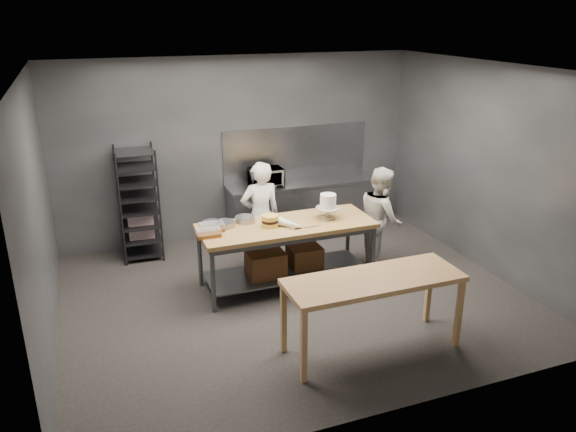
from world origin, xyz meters
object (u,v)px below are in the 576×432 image
Objects in this scene: speed_rack at (139,204)px; frosted_cake_stand at (328,204)px; work_table at (285,247)px; layer_cake at (270,221)px; near_counter at (374,285)px; chef_behind at (260,216)px; microwave at (266,177)px; chef_right at (381,218)px.

speed_rack is 5.00× the size of frosted_cake_stand.
layer_cake is (-0.22, -0.01, 0.43)m from work_table.
near_counter is 1.92m from layer_cake.
chef_behind is at bearing -32.64° from speed_rack.
work_table is 2.48m from speed_rack.
chef_behind is 1.23m from microwave.
chef_right is (3.29, -1.64, -0.09)m from speed_rack.
microwave is at bearing 79.38° from work_table.
near_counter is 8.97× the size of layer_cake.
speed_rack reaches higher than layer_cake.
work_table is 0.75m from chef_behind.
work_table is 1.56× the size of chef_right.
chef_behind reaches higher than work_table.
near_counter is 2.58m from chef_behind.
layer_cake is (-1.76, -0.11, 0.23)m from chef_right.
speed_rack reaches higher than work_table.
chef_right reaches higher than frosted_cake_stand.
work_table is 0.48m from layer_cake.
frosted_cake_stand is (0.76, -0.69, 0.32)m from chef_behind.
chef_right is (1.54, 0.09, 0.20)m from work_table.
speed_rack reaches higher than chef_right.
microwave is (0.47, 1.12, 0.23)m from chef_behind.
work_table reaches higher than near_counter.
work_table is at bearing 98.96° from chef_behind.
microwave is 1.91m from layer_cake.
near_counter is 1.23× the size of chef_behind.
chef_right is 1.78m from layer_cake.
chef_behind reaches higher than near_counter.
microwave is (0.34, 1.82, 0.48)m from work_table.
microwave is at bearing 72.98° from layer_cake.
speed_rack is (-1.75, 1.74, 0.28)m from work_table.
microwave reaches higher than layer_cake.
frosted_cake_stand is (0.28, 1.84, 0.32)m from near_counter.
speed_rack is 2.96m from frosted_cake_stand.
chef_behind reaches higher than frosted_cake_stand.
chef_behind is 3.01× the size of microwave.
speed_rack is at bearing 144.00° from frosted_cake_stand.
near_counter is 2.26m from chef_right.
frosted_cake_stand is at bearing 0.18° from work_table.
work_table is 1.20× the size of near_counter.
chef_behind is 1.08m from frosted_cake_stand.
microwave reaches higher than near_counter.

